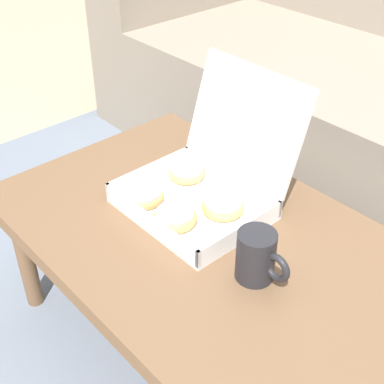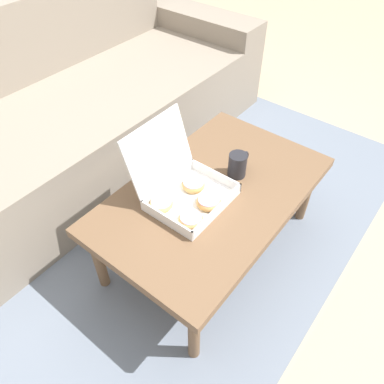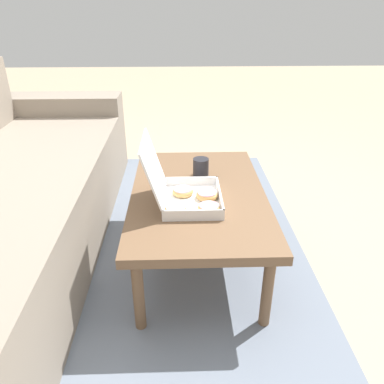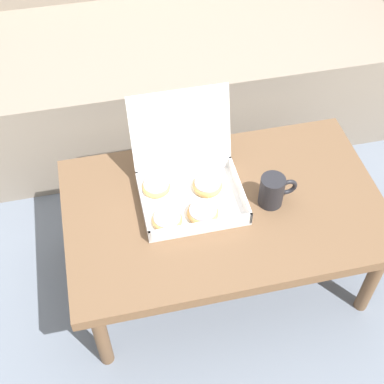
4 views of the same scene
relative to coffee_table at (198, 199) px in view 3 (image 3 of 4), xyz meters
name	(u,v)px [view 3 (image 3 of 4)]	position (x,y,z in m)	size (l,w,h in m)	color
ground_plane	(168,259)	(0.00, 0.15, -0.34)	(12.00, 12.00, 0.00)	tan
area_rug	(108,260)	(0.00, 0.45, -0.34)	(2.63, 2.01, 0.01)	slate
coffee_table	(198,199)	(0.00, 0.00, 0.00)	(1.00, 0.61, 0.38)	brown
pastry_box	(185,193)	(-0.11, 0.06, 0.09)	(0.31, 0.33, 0.29)	white
coffee_mug	(201,168)	(0.15, -0.02, 0.09)	(0.12, 0.08, 0.11)	#232328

